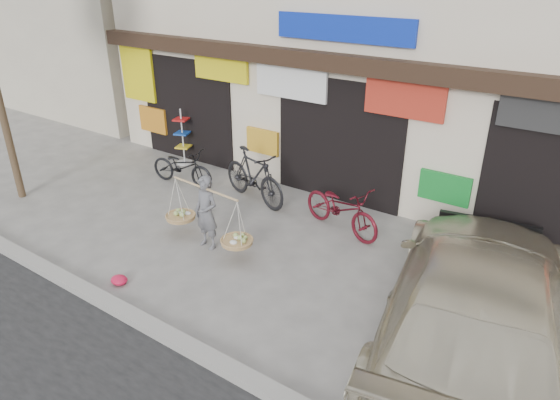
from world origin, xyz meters
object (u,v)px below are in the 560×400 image
Objects in this scene: bike_0 at (182,167)px; suv at (478,303)px; bike_1 at (254,176)px; display_rack at (183,142)px; street_vendor at (207,216)px; bike_2 at (341,208)px.

bike_0 is 7.61m from suv.
bike_1 is at bearing -89.96° from bike_0.
display_rack is at bearing -30.23° from suv.
bike_0 is 0.86× the size of bike_1.
bike_2 is (1.75, 1.97, -0.15)m from street_vendor.
display_rack is (-8.33, 2.98, -0.23)m from suv.
street_vendor is 3.11m from bike_0.
bike_2 is at bearing 52.97° from street_vendor.
display_rack reaches higher than bike_2.
suv is at bearing -97.26° from bike_1.
street_vendor reaches higher than bike_0.
display_rack is (-5.22, 0.93, 0.10)m from bike_2.
bike_0 is (-2.49, 1.86, -0.20)m from street_vendor.
suv is (3.11, -2.06, 0.33)m from bike_2.
display_rack is at bearing 144.75° from street_vendor.
bike_0 is 2.01m from bike_1.
street_vendor is 1.20× the size of bike_0.
suv is (4.86, -0.08, 0.18)m from street_vendor.
display_rack is (-2.97, 0.81, -0.00)m from bike_1.
street_vendor is 1.39× the size of display_rack.
display_rack is at bearing 95.80° from bike_2.
bike_1 is 5.79m from suv.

